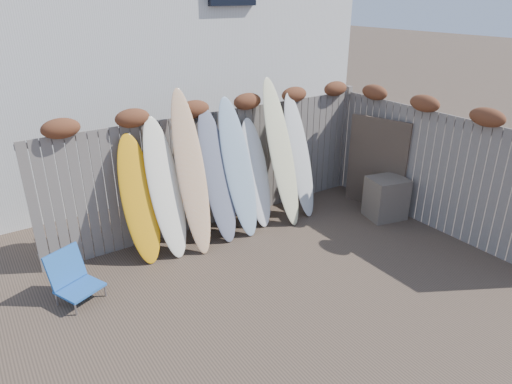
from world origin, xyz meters
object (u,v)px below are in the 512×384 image
wooden_crate (386,198)px  surfboard_0 (139,200)px  lattice_panel (377,163)px  beach_chair (73,277)px

wooden_crate → surfboard_0: bearing=164.5°
lattice_panel → surfboard_0: size_ratio=0.86×
beach_chair → wooden_crate: size_ratio=0.94×
beach_chair → lattice_panel: lattice_panel is taller
surfboard_0 → beach_chair: bearing=-154.3°
beach_chair → surfboard_0: bearing=23.3°
beach_chair → surfboard_0: 1.44m
wooden_crate → lattice_panel: size_ratio=0.44×
wooden_crate → surfboard_0: (-4.15, 1.15, 0.58)m
beach_chair → wooden_crate: (5.33, -0.64, 0.06)m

